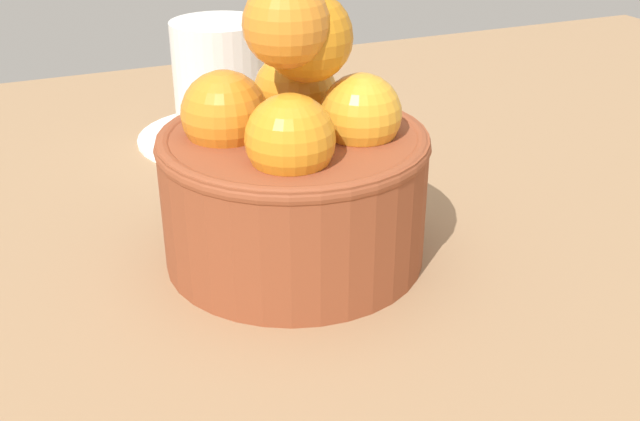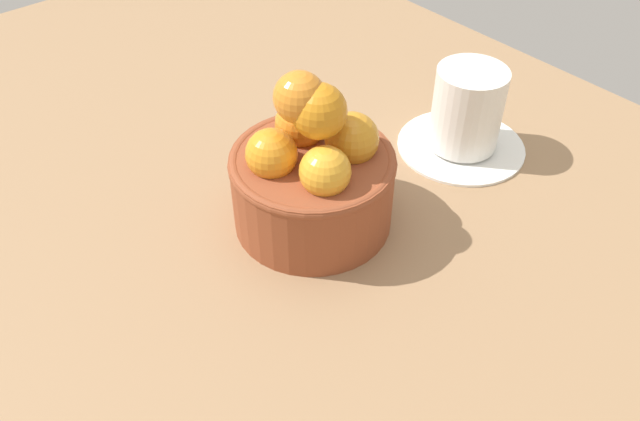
% 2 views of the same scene
% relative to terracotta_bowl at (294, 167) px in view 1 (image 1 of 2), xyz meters
% --- Properties ---
extents(ground_plane, '(1.22, 0.81, 0.03)m').
position_rel_terracotta_bowl_xyz_m(ground_plane, '(0.00, 0.00, -0.07)').
color(ground_plane, '#997551').
extents(terracotta_bowl, '(0.14, 0.14, 0.15)m').
position_rel_terracotta_bowl_xyz_m(terracotta_bowl, '(0.00, 0.00, 0.00)').
color(terracotta_bowl, brown).
rests_on(terracotta_bowl, ground_plane).
extents(coffee_cup, '(0.13, 0.13, 0.09)m').
position_rel_terracotta_bowl_xyz_m(coffee_cup, '(-0.01, -0.19, -0.01)').
color(coffee_cup, white).
rests_on(coffee_cup, ground_plane).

